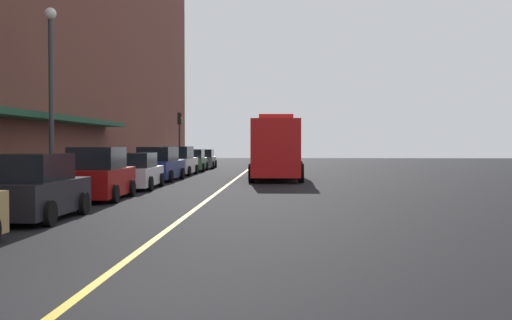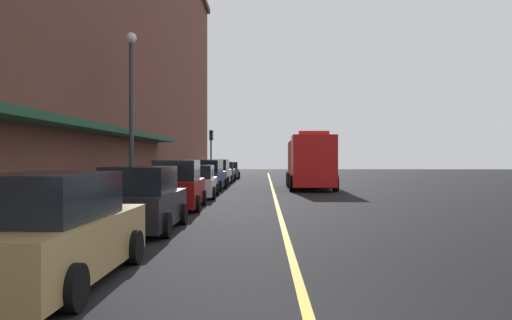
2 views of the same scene
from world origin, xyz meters
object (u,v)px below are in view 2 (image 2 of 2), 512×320
parked_car_6 (224,172)px  fire_truck (310,162)px  parked_car_0 (50,232)px  parked_car_5 (218,173)px  street_lamp_left (131,99)px  parked_car_1 (141,201)px  parking_meter_0 (85,193)px  parked_car_3 (196,182)px  traffic_light_near (211,145)px  parked_car_4 (207,176)px  parked_car_7 (229,171)px  parking_meter_1 (153,179)px  parking_meter_2 (12,207)px  parked_car_2 (178,186)px

parked_car_6 → fire_truck: fire_truck is taller
parked_car_0 → parked_car_5: (-0.03, 29.53, 0.04)m
street_lamp_left → parked_car_1: bearing=-73.2°
fire_truck → parking_meter_0: (-7.76, -19.22, -0.63)m
parked_car_1 → parking_meter_0: (-1.45, -0.25, 0.24)m
parked_car_3 → fire_truck: (6.37, 7.49, 0.93)m
fire_truck → traffic_light_near: (-7.70, 12.86, 1.46)m
parked_car_0 → parked_car_1: size_ratio=1.17×
parked_car_3 → parked_car_4: size_ratio=0.97×
fire_truck → parked_car_4: bearing=-76.8°
parked_car_3 → parked_car_7: parked_car_3 is taller
parking_meter_1 → traffic_light_near: 23.75m
fire_truck → parked_car_7: bearing=-158.1°
fire_truck → parking_meter_2: bearing=-17.8°
parked_car_1 → parked_car_2: bearing=0.4°
parked_car_5 → fire_truck: fire_truck is taller
traffic_light_near → parking_meter_0: bearing=-90.1°
parked_car_5 → parked_car_7: parked_car_5 is taller
parked_car_1 → traffic_light_near: traffic_light_near is taller
traffic_light_near → parked_car_1: bearing=-87.5°
parked_car_5 → parked_car_6: size_ratio=0.97×
parked_car_2 → parking_meter_1: size_ratio=3.36×
parked_car_1 → parked_car_6: bearing=0.4°
parked_car_1 → fire_truck: (6.31, 18.96, 0.87)m
traffic_light_near → parked_car_0: bearing=-88.0°
fire_truck → parked_car_6: bearing=-148.4°
parked_car_0 → parking_meter_0: parked_car_0 is taller
parked_car_5 → parked_car_1: bearing=-178.4°
parked_car_6 → parking_meter_0: (-1.38, -29.85, 0.29)m
fire_truck → parking_meter_1: fire_truck is taller
street_lamp_left → parked_car_7: bearing=85.8°
parked_car_3 → parking_meter_1: (-1.39, -3.31, 0.29)m
fire_truck → parking_meter_1: 13.31m
parked_car_4 → fire_truck: bearing=-75.4°
parking_meter_1 → parked_car_6: bearing=86.3°
parked_car_0 → parked_car_6: parked_car_0 is taller
parked_car_1 → parked_car_2: parked_car_2 is taller
parked_car_4 → fire_truck: (6.46, 1.43, 0.83)m
parked_car_2 → parked_car_1: bearing=178.2°
parked_car_0 → parked_car_6: size_ratio=1.02×
parked_car_7 → parked_car_6: bearing=177.3°
parked_car_5 → parking_meter_2: (-1.38, -27.91, 0.20)m
parking_meter_1 → parking_meter_2: 12.38m
parked_car_6 → street_lamp_left: 23.16m
parked_car_5 → parked_car_2: bearing=-178.3°
parking_meter_1 → parked_car_1: bearing=-79.9°
parked_car_6 → fire_truck: bearing=-150.8°
street_lamp_left → traffic_light_near: 25.06m
parked_car_2 → parked_car_6: 23.63m
parked_car_5 → parked_car_7: 11.40m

